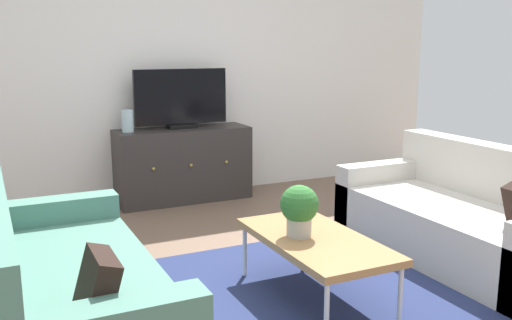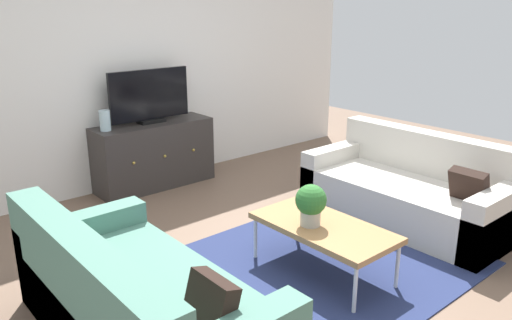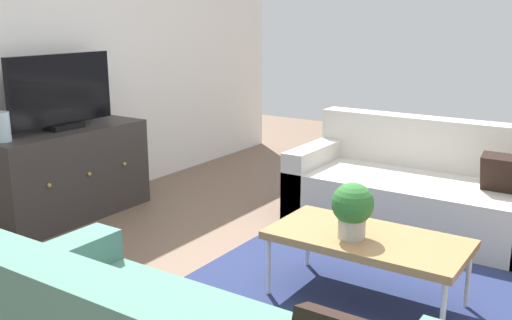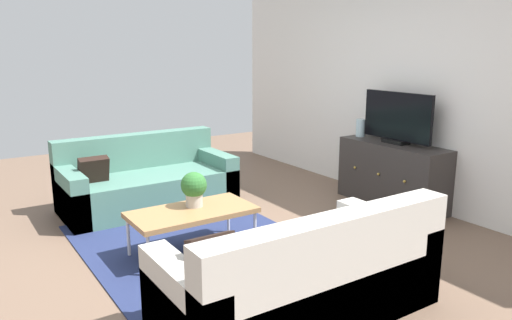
{
  "view_description": "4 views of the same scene",
  "coord_description": "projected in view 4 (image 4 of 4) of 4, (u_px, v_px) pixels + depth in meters",
  "views": [
    {
      "loc": [
        -1.66,
        -2.99,
        1.52
      ],
      "look_at": [
        0.0,
        0.46,
        0.74
      ],
      "focal_mm": 39.98,
      "sensor_mm": 36.0,
      "label": 1
    },
    {
      "loc": [
        -2.55,
        -2.51,
        1.96
      ],
      "look_at": [
        0.0,
        0.46,
        0.74
      ],
      "focal_mm": 35.47,
      "sensor_mm": 36.0,
      "label": 2
    },
    {
      "loc": [
        -2.77,
        -1.38,
        1.58
      ],
      "look_at": [
        0.0,
        0.46,
        0.74
      ],
      "focal_mm": 40.66,
      "sensor_mm": 36.0,
      "label": 3
    },
    {
      "loc": [
        3.74,
        -2.0,
        1.77
      ],
      "look_at": [
        0.0,
        0.46,
        0.74
      ],
      "focal_mm": 34.44,
      "sensor_mm": 36.0,
      "label": 4
    }
  ],
  "objects": [
    {
      "name": "flat_screen_tv",
      "position": [
        397.0,
        118.0,
        5.45
      ],
      "size": [
        0.92,
        0.16,
        0.57
      ],
      "color": "black",
      "rests_on": "tv_console"
    },
    {
      "name": "potted_plant",
      "position": [
        194.0,
        188.0,
        4.31
      ],
      "size": [
        0.23,
        0.23,
        0.31
      ],
      "color": "#B7B2A8",
      "rests_on": "coffee_table"
    },
    {
      "name": "coffee_table",
      "position": [
        192.0,
        213.0,
        4.25
      ],
      "size": [
        0.55,
        1.08,
        0.4
      ],
      "color": "#A37547",
      "rests_on": "ground_plane"
    },
    {
      "name": "glass_vase",
      "position": [
        361.0,
        128.0,
        5.91
      ],
      "size": [
        0.11,
        0.11,
        0.21
      ],
      "primitive_type": "cylinder",
      "color": "silver",
      "rests_on": "tv_console"
    },
    {
      "name": "wall_back",
      "position": [
        410.0,
        85.0,
        5.57
      ],
      "size": [
        6.4,
        0.12,
        2.7
      ],
      "primitive_type": "cube",
      "color": "white",
      "rests_on": "ground_plane"
    },
    {
      "name": "couch_right_side",
      "position": [
        305.0,
        282.0,
        3.23
      ],
      "size": [
        0.89,
        1.87,
        0.8
      ],
      "color": "beige",
      "rests_on": "ground_plane"
    },
    {
      "name": "tv_console",
      "position": [
        392.0,
        174.0,
        5.59
      ],
      "size": [
        1.3,
        0.47,
        0.72
      ],
      "color": "#332D2B",
      "rests_on": "ground_plane"
    },
    {
      "name": "area_rug",
      "position": [
        200.0,
        248.0,
        4.43
      ],
      "size": [
        2.5,
        1.9,
        0.01
      ],
      "primitive_type": "cube",
      "color": "navy",
      "rests_on": "ground_plane"
    },
    {
      "name": "ground_plane",
      "position": [
        214.0,
        245.0,
        4.51
      ],
      "size": [
        10.0,
        10.0,
        0.0
      ],
      "primitive_type": "plane",
      "color": "brown"
    },
    {
      "name": "couch_left_side",
      "position": [
        145.0,
        183.0,
        5.57
      ],
      "size": [
        0.89,
        1.87,
        0.8
      ],
      "color": "#4C7A6B",
      "rests_on": "ground_plane"
    }
  ]
}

